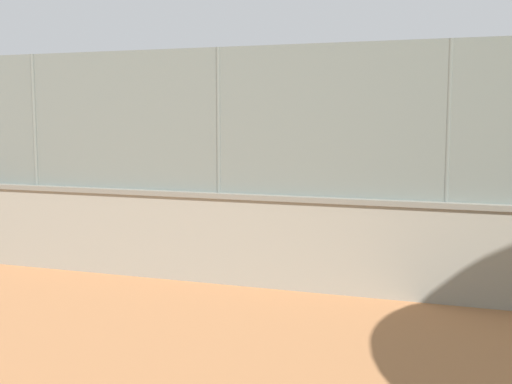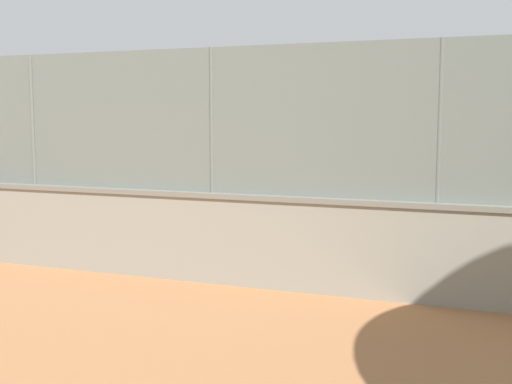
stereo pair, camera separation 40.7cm
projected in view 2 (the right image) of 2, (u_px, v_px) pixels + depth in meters
ground_plane at (308, 204)px, 19.33m from camera, size 260.00×260.00×0.00m
perimeter_wall at (317, 244)px, 9.54m from camera, size 24.19×0.40×1.42m
fence_panel_on_wall at (319, 121)px, 9.33m from camera, size 23.78×0.15×2.22m
player_baseline_waiting at (130, 174)px, 18.25m from camera, size 0.77×1.24×1.66m
player_foreground_swinging at (432, 197)px, 12.97m from camera, size 1.27×0.76×1.67m
player_near_wall_returning at (240, 182)px, 16.59m from camera, size 0.75×1.26×1.59m
sports_ball at (123, 221)px, 15.85m from camera, size 0.12×0.12×0.12m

